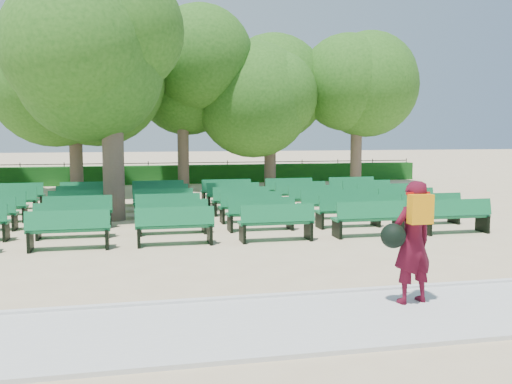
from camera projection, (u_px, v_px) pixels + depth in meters
ground at (207, 231)px, 14.71m from camera, size 120.00×120.00×0.00m
paving at (281, 324)px, 7.52m from camera, size 30.00×2.20×0.06m
curb at (261, 298)px, 8.64m from camera, size 30.00×0.12×0.10m
hedge at (169, 174)px, 28.25m from camera, size 26.00×0.70×0.90m
fence at (169, 183)px, 28.69m from camera, size 26.00×0.10×1.02m
tree_line at (176, 192)px, 24.42m from camera, size 21.80×6.80×7.04m
bench_array at (206, 216)px, 16.66m from camera, size 1.78×0.61×1.11m
tree_among at (111, 56)px, 16.06m from camera, size 4.89×4.89×6.91m
person at (411, 240)px, 8.26m from camera, size 0.88×0.57×1.80m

